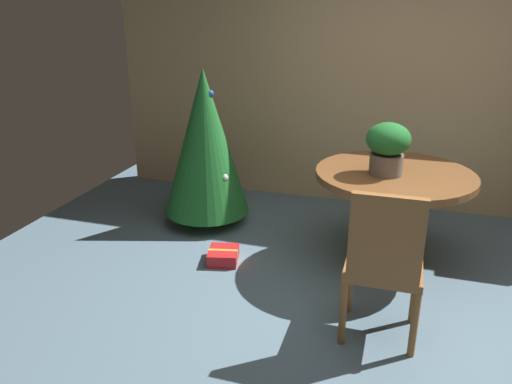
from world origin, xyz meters
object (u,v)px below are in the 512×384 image
object	(u,v)px
round_dining_table	(393,193)
gift_box_red	(223,256)
holiday_tree	(205,142)
wooden_chair_near	(384,261)
flower_vase	(388,145)

from	to	relation	value
round_dining_table	gift_box_red	distance (m)	1.43
round_dining_table	holiday_tree	xyz separation A→B (m)	(-1.68, 0.34, 0.18)
round_dining_table	wooden_chair_near	xyz separation A→B (m)	(0.00, -1.02, -0.06)
round_dining_table	gift_box_red	world-z (taller)	round_dining_table
gift_box_red	holiday_tree	bearing A→B (deg)	121.05
wooden_chair_near	gift_box_red	size ratio (longest dim) A/B	3.20
gift_box_red	wooden_chair_near	bearing A→B (deg)	-27.72
round_dining_table	flower_vase	size ratio (longest dim) A/B	3.08
round_dining_table	flower_vase	bearing A→B (deg)	-134.72
round_dining_table	flower_vase	world-z (taller)	flower_vase
gift_box_red	flower_vase	bearing A→B (deg)	13.27
flower_vase	holiday_tree	bearing A→B (deg)	165.64
round_dining_table	holiday_tree	world-z (taller)	holiday_tree
wooden_chair_near	holiday_tree	world-z (taller)	holiday_tree
flower_vase	wooden_chair_near	size ratio (longest dim) A/B	0.39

